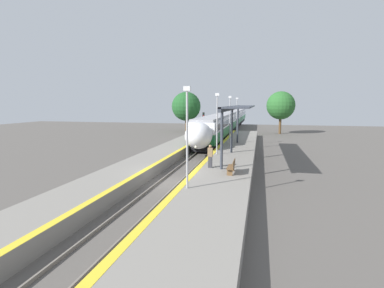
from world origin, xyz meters
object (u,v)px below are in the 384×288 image
object	(u,v)px
platform_bench	(232,166)
lamppost_near	(187,131)
person_waiting	(210,156)
lamppost_farthest	(237,112)
lamppost_mid	(217,120)
railway_signal	(203,123)
train	(230,120)
lamppost_far	(230,115)

from	to	relation	value
platform_bench	lamppost_near	bearing A→B (deg)	-116.97
platform_bench	person_waiting	xyz separation A→B (m)	(-1.72, 1.44, 0.39)
lamppost_farthest	lamppost_mid	bearing A→B (deg)	-90.00
railway_signal	lamppost_farthest	xyz separation A→B (m)	(4.43, 5.94, 1.46)
person_waiting	railway_signal	bearing A→B (deg)	101.94
train	person_waiting	world-z (taller)	train
lamppost_near	lamppost_far	size ratio (longest dim) A/B	1.00
platform_bench	railway_signal	size ratio (longest dim) A/B	0.42
train	lamppost_mid	distance (m)	34.42
train	lamppost_farthest	size ratio (longest dim) A/B	12.12
train	lamppost_farthest	distance (m)	11.93
lamppost_near	lamppost_mid	xyz separation A→B (m)	(0.00, 11.36, 0.00)
lamppost_near	lamppost_far	xyz separation A→B (m)	(0.00, 22.72, 0.00)
train	person_waiting	bearing A→B (deg)	-86.32
person_waiting	lamppost_near	distance (m)	5.98
person_waiting	train	bearing A→B (deg)	93.68
lamppost_mid	lamppost_near	bearing A→B (deg)	-90.00
railway_signal	platform_bench	bearing A→B (deg)	-74.88
lamppost_near	lamppost_farthest	world-z (taller)	same
person_waiting	lamppost_far	world-z (taller)	lamppost_far
lamppost_mid	lamppost_farthest	bearing A→B (deg)	90.00
lamppost_mid	lamppost_far	size ratio (longest dim) A/B	1.00
person_waiting	platform_bench	bearing A→B (deg)	-40.03
lamppost_near	platform_bench	bearing A→B (deg)	63.03
platform_bench	lamppost_near	xyz separation A→B (m)	(-2.07, -4.08, 2.68)
lamppost_mid	lamppost_far	world-z (taller)	same
person_waiting	lamppost_mid	xyz separation A→B (m)	(-0.36, 5.84, 2.29)
platform_bench	lamppost_farthest	world-z (taller)	lamppost_farthest
train	lamppost_mid	xyz separation A→B (m)	(2.22, -34.30, 1.85)
railway_signal	lamppost_mid	bearing A→B (deg)	-75.22
railway_signal	person_waiting	bearing A→B (deg)	-78.06
person_waiting	lamppost_farthest	distance (m)	28.65
train	person_waiting	distance (m)	40.22
lamppost_near	lamppost_far	distance (m)	22.72
train	lamppost_farthest	bearing A→B (deg)	-79.15
lamppost_near	railway_signal	bearing A→B (deg)	98.94
lamppost_mid	platform_bench	bearing A→B (deg)	-74.10
lamppost_near	lamppost_mid	bearing A→B (deg)	90.00
lamppost_far	platform_bench	bearing A→B (deg)	-83.65
lamppost_mid	train	bearing A→B (deg)	93.70
person_waiting	lamppost_near	bearing A→B (deg)	-93.72
lamppost_mid	lamppost_far	xyz separation A→B (m)	(0.00, 11.36, 0.00)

